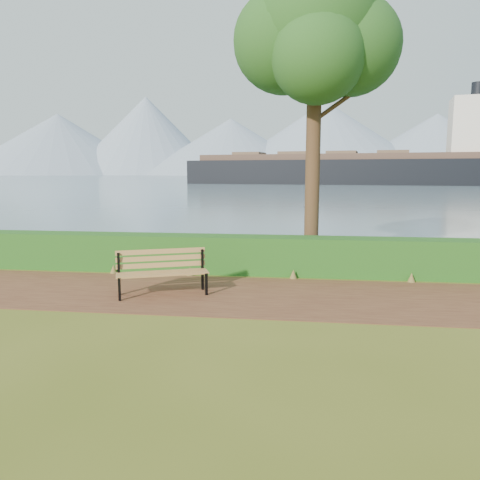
# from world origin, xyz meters

# --- Properties ---
(ground) EXTENTS (140.00, 140.00, 0.00)m
(ground) POSITION_xyz_m (0.00, 0.00, 0.00)
(ground) COLOR #4E5A19
(ground) RESTS_ON ground
(path) EXTENTS (40.00, 3.40, 0.01)m
(path) POSITION_xyz_m (0.00, 0.30, 0.01)
(path) COLOR #4F281B
(path) RESTS_ON ground
(hedge) EXTENTS (32.00, 0.85, 1.00)m
(hedge) POSITION_xyz_m (0.00, 2.60, 0.50)
(hedge) COLOR #184E16
(hedge) RESTS_ON ground
(water) EXTENTS (700.00, 510.00, 0.00)m
(water) POSITION_xyz_m (0.00, 260.00, 0.01)
(water) COLOR #4A6377
(water) RESTS_ON ground
(mountains) EXTENTS (585.00, 190.00, 70.00)m
(mountains) POSITION_xyz_m (-9.17, 406.05, 27.70)
(mountains) COLOR #7C8FA6
(mountains) RESTS_ON ground
(bench) EXTENTS (2.05, 1.28, 1.00)m
(bench) POSITION_xyz_m (-1.26, 0.14, 0.57)
(bench) COLOR black
(bench) RESTS_ON ground
(tree) EXTENTS (4.46, 3.75, 8.59)m
(tree) POSITION_xyz_m (2.04, 3.53, 6.38)
(tree) COLOR #3D2419
(tree) RESTS_ON ground
(cargo_ship) EXTENTS (74.45, 23.67, 22.33)m
(cargo_ship) POSITION_xyz_m (15.25, 94.96, 3.33)
(cargo_ship) COLOR black
(cargo_ship) RESTS_ON ground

